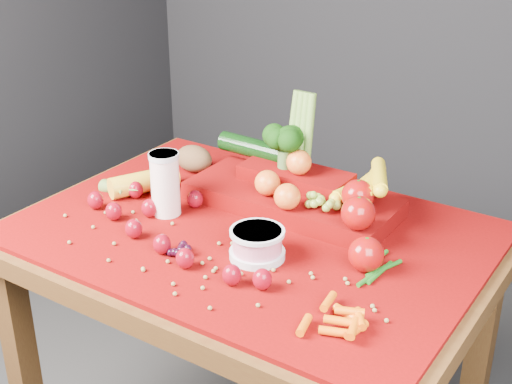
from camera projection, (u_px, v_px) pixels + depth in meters
The scene contains 12 objects.
table at pixel (251, 269), 1.70m from camera, with size 1.10×0.80×0.75m.
red_cloth at pixel (251, 232), 1.66m from camera, with size 1.05×0.75×0.01m, color #6B0304.
milk_glass at pixel (165, 182), 1.70m from camera, with size 0.07×0.07×0.16m.
yogurt_bowl at pixel (257, 243), 1.53m from camera, with size 0.12×0.12×0.07m.
strawberry_scatter at pixel (163, 226), 1.62m from camera, with size 0.58×0.28×0.05m.
dark_grape_cluster at pixel (179, 249), 1.55m from camera, with size 0.06×0.05×0.03m, color black, non-canonical shape.
soybean_scatter at pixel (199, 264), 1.50m from camera, with size 0.84×0.24×0.01m, color olive, non-canonical shape.
corn_ear at pixel (128, 186), 1.82m from camera, with size 0.24×0.26×0.06m.
potato at pixel (194, 159), 1.95m from camera, with size 0.11×0.08×0.07m, color brown.
baby_carrot_pile at pixel (340, 320), 1.30m from camera, with size 0.17×0.17×0.03m, color #DF5707, non-canonical shape.
green_bean_pile at pixel (374, 268), 1.49m from camera, with size 0.14×0.12×0.01m, color #185C15, non-canonical shape.
produce_mound at pixel (303, 188), 1.73m from camera, with size 0.59×0.36×0.27m.
Camera 1 is at (0.82, -1.22, 1.54)m, focal length 50.00 mm.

